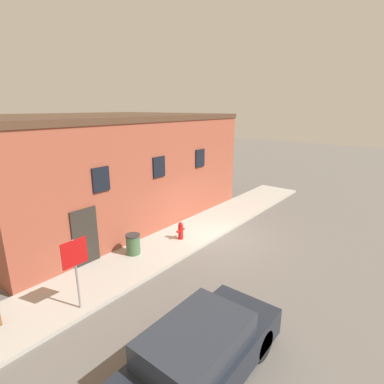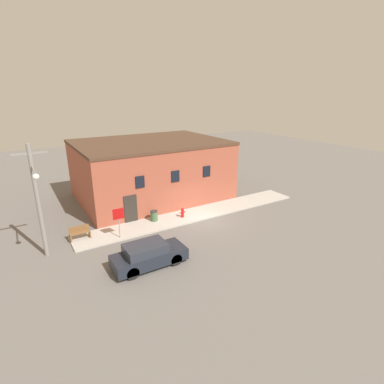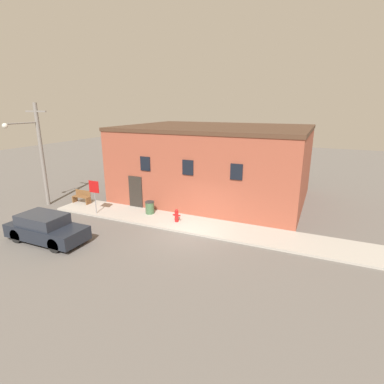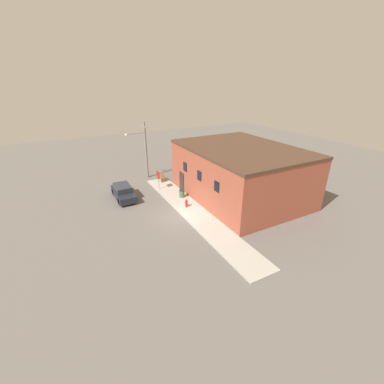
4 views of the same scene
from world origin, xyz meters
name	(u,v)px [view 3 (image 3 of 4)]	position (x,y,z in m)	size (l,w,h in m)	color
ground_plane	(188,234)	(0.00, 0.00, 0.00)	(80.00, 80.00, 0.00)	#66605B
sidewalk	(198,225)	(0.00, 1.23, 0.06)	(19.14, 2.47, 0.12)	#B2ADA3
brick_building	(215,162)	(-1.15, 7.23, 2.63)	(12.86, 9.65, 5.25)	#9E4C38
fire_hydrant	(177,215)	(-1.28, 1.12, 0.50)	(0.46, 0.22, 0.77)	red
stop_sign	(94,191)	(-6.57, 0.35, 1.59)	(0.75, 0.06, 2.10)	gray
bench	(82,197)	(-8.90, 1.58, 0.54)	(1.30, 0.44, 0.88)	brown
trash_bin	(150,207)	(-3.45, 1.69, 0.51)	(0.57, 0.57, 0.79)	#426642
utility_pole	(39,152)	(-11.06, 0.43, 3.73)	(1.80, 2.49, 6.84)	gray
parked_car	(46,228)	(-6.23, -3.67, 0.69)	(4.21, 1.72, 1.42)	black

